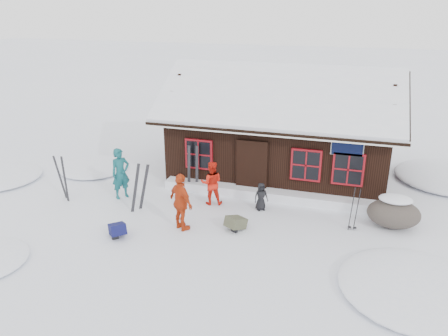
{
  "coord_description": "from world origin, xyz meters",
  "views": [
    {
      "loc": [
        4.15,
        -11.77,
        6.6
      ],
      "look_at": [
        0.15,
        1.47,
        1.3
      ],
      "focal_mm": 35.0,
      "sensor_mm": 36.0,
      "label": 1
    }
  ],
  "objects_px": {
    "skier_orange_left": "(212,183)",
    "backpack_olive": "(236,225)",
    "boulder": "(394,213)",
    "ski_pair_left": "(140,188)",
    "ski_poles": "(354,210)",
    "skier_crouched": "(261,197)",
    "backpack_blue": "(118,231)",
    "skier_orange_right": "(181,202)",
    "skier_teal": "(121,173)"
  },
  "relations": [
    {
      "from": "skier_orange_left",
      "to": "skier_teal",
      "type": "bearing_deg",
      "value": -9.23
    },
    {
      "from": "ski_poles",
      "to": "backpack_olive",
      "type": "xyz_separation_m",
      "value": [
        -3.45,
        -1.03,
        -0.52
      ]
    },
    {
      "from": "skier_orange_left",
      "to": "skier_crouched",
      "type": "distance_m",
      "value": 1.76
    },
    {
      "from": "backpack_blue",
      "to": "backpack_olive",
      "type": "height_order",
      "value": "backpack_olive"
    },
    {
      "from": "boulder",
      "to": "backpack_olive",
      "type": "xyz_separation_m",
      "value": [
        -4.63,
        -1.61,
        -0.31
      ]
    },
    {
      "from": "skier_orange_left",
      "to": "backpack_olive",
      "type": "relative_size",
      "value": 2.59
    },
    {
      "from": "skier_orange_right",
      "to": "boulder",
      "type": "height_order",
      "value": "skier_orange_right"
    },
    {
      "from": "skier_orange_right",
      "to": "ski_poles",
      "type": "relative_size",
      "value": 1.27
    },
    {
      "from": "backpack_blue",
      "to": "backpack_olive",
      "type": "xyz_separation_m",
      "value": [
        3.27,
        1.43,
        0.0
      ]
    },
    {
      "from": "skier_orange_left",
      "to": "skier_crouched",
      "type": "relative_size",
      "value": 1.6
    },
    {
      "from": "skier_orange_left",
      "to": "ski_poles",
      "type": "bearing_deg",
      "value": 156.77
    },
    {
      "from": "skier_orange_left",
      "to": "ski_poles",
      "type": "xyz_separation_m",
      "value": [
        4.74,
        -0.52,
        -0.09
      ]
    },
    {
      "from": "skier_teal",
      "to": "ski_pair_left",
      "type": "xyz_separation_m",
      "value": [
        1.1,
        -0.71,
        -0.11
      ]
    },
    {
      "from": "skier_crouched",
      "to": "boulder",
      "type": "height_order",
      "value": "skier_crouched"
    },
    {
      "from": "skier_teal",
      "to": "backpack_olive",
      "type": "height_order",
      "value": "skier_teal"
    },
    {
      "from": "skier_teal",
      "to": "ski_poles",
      "type": "xyz_separation_m",
      "value": [
        7.97,
        -0.09,
        -0.24
      ]
    },
    {
      "from": "skier_crouched",
      "to": "backpack_olive",
      "type": "height_order",
      "value": "skier_crouched"
    },
    {
      "from": "skier_teal",
      "to": "skier_crouched",
      "type": "bearing_deg",
      "value": -48.3
    },
    {
      "from": "skier_crouched",
      "to": "ski_pair_left",
      "type": "bearing_deg",
      "value": 165.35
    },
    {
      "from": "boulder",
      "to": "ski_poles",
      "type": "relative_size",
      "value": 1.12
    },
    {
      "from": "skier_orange_left",
      "to": "ski_poles",
      "type": "relative_size",
      "value": 1.08
    },
    {
      "from": "skier_crouched",
      "to": "boulder",
      "type": "relative_size",
      "value": 0.6
    },
    {
      "from": "skier_orange_left",
      "to": "backpack_blue",
      "type": "distance_m",
      "value": 3.63
    },
    {
      "from": "skier_orange_right",
      "to": "backpack_olive",
      "type": "xyz_separation_m",
      "value": [
        1.6,
        0.45,
        -0.75
      ]
    },
    {
      "from": "boulder",
      "to": "backpack_blue",
      "type": "relative_size",
      "value": 2.69
    },
    {
      "from": "skier_teal",
      "to": "boulder",
      "type": "height_order",
      "value": "skier_teal"
    },
    {
      "from": "skier_orange_right",
      "to": "backpack_blue",
      "type": "bearing_deg",
      "value": 64.28
    },
    {
      "from": "skier_crouched",
      "to": "backpack_blue",
      "type": "bearing_deg",
      "value": -172.59
    },
    {
      "from": "boulder",
      "to": "skier_crouched",
      "type": "bearing_deg",
      "value": -179.48
    },
    {
      "from": "ski_pair_left",
      "to": "ski_poles",
      "type": "height_order",
      "value": "ski_pair_left"
    },
    {
      "from": "skier_teal",
      "to": "skier_orange_right",
      "type": "xyz_separation_m",
      "value": [
        2.93,
        -1.57,
        -0.0
      ]
    },
    {
      "from": "skier_crouched",
      "to": "boulder",
      "type": "bearing_deg",
      "value": -30.96
    },
    {
      "from": "skier_orange_left",
      "to": "boulder",
      "type": "bearing_deg",
      "value": 163.68
    },
    {
      "from": "skier_orange_right",
      "to": "backpack_blue",
      "type": "height_order",
      "value": "skier_orange_right"
    },
    {
      "from": "skier_crouched",
      "to": "ski_poles",
      "type": "height_order",
      "value": "ski_poles"
    },
    {
      "from": "skier_crouched",
      "to": "backpack_blue",
      "type": "xyz_separation_m",
      "value": [
        -3.72,
        -3.0,
        -0.32
      ]
    },
    {
      "from": "ski_pair_left",
      "to": "boulder",
      "type": "bearing_deg",
      "value": -23.72
    },
    {
      "from": "skier_orange_right",
      "to": "ski_poles",
      "type": "height_order",
      "value": "skier_orange_right"
    },
    {
      "from": "backpack_blue",
      "to": "ski_pair_left",
      "type": "bearing_deg",
      "value": 52.77
    },
    {
      "from": "skier_orange_right",
      "to": "ski_pair_left",
      "type": "xyz_separation_m",
      "value": [
        -1.83,
        0.86,
        -0.11
      ]
    },
    {
      "from": "ski_pair_left",
      "to": "skier_orange_right",
      "type": "bearing_deg",
      "value": -57.34
    },
    {
      "from": "skier_teal",
      "to": "backpack_blue",
      "type": "relative_size",
      "value": 3.09
    },
    {
      "from": "boulder",
      "to": "backpack_olive",
      "type": "height_order",
      "value": "boulder"
    },
    {
      "from": "skier_crouched",
      "to": "backpack_olive",
      "type": "relative_size",
      "value": 1.62
    },
    {
      "from": "boulder",
      "to": "backpack_olive",
      "type": "relative_size",
      "value": 2.68
    },
    {
      "from": "ski_pair_left",
      "to": "backpack_olive",
      "type": "relative_size",
      "value": 2.83
    },
    {
      "from": "skier_orange_left",
      "to": "skier_orange_right",
      "type": "distance_m",
      "value": 2.03
    },
    {
      "from": "ski_pair_left",
      "to": "backpack_blue",
      "type": "xyz_separation_m",
      "value": [
        0.15,
        -1.83,
        -0.64
      ]
    },
    {
      "from": "skier_teal",
      "to": "boulder",
      "type": "bearing_deg",
      "value": -50.48
    },
    {
      "from": "skier_orange_left",
      "to": "skier_orange_right",
      "type": "relative_size",
      "value": 0.85
    }
  ]
}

